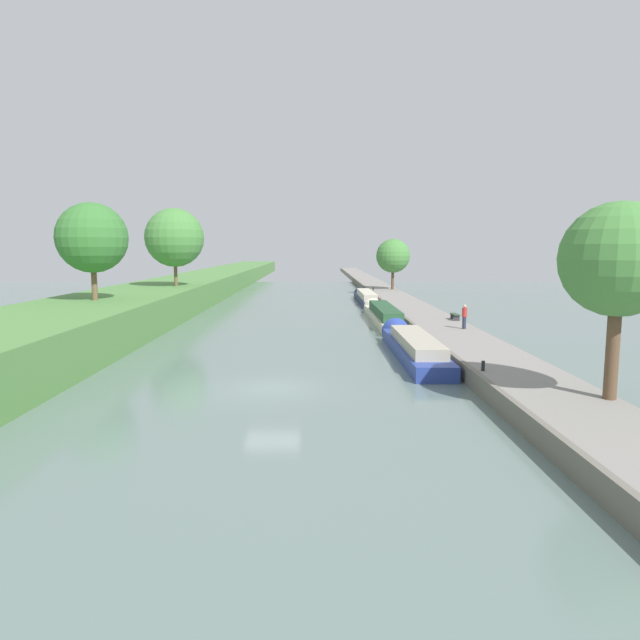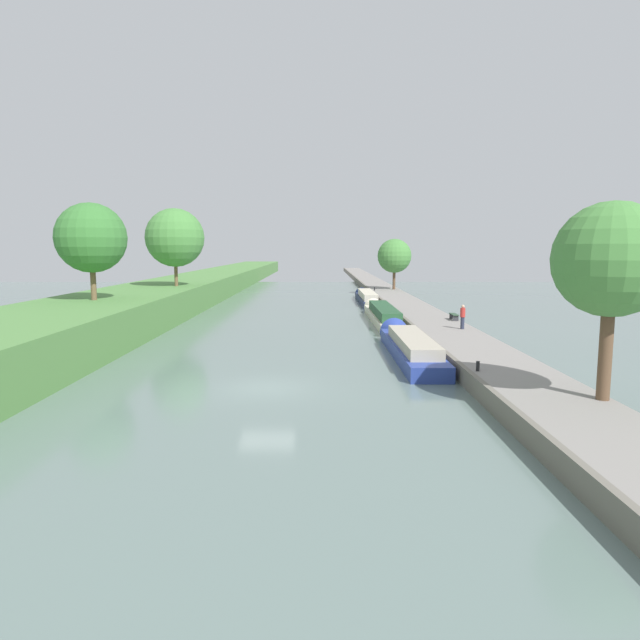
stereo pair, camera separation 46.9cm
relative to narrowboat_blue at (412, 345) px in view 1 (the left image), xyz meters
The scene contains 14 objects.
ground_plane 10.94m from the narrowboat_blue, 134.58° to the right, with size 160.00×160.00×0.00m, color slate.
right_towpath 8.53m from the narrowboat_blue, 65.85° to the right, with size 3.94×260.00×0.82m.
stone_quay 7.90m from the narrowboat_blue, 79.83° to the right, with size 0.25×260.00×0.87m.
narrowboat_blue is the anchor object (origin of this frame).
narrowboat_cream 15.48m from the narrowboat_blue, 89.49° to the left, with size 1.92×16.74×2.00m.
narrowboat_navy 32.83m from the narrowboat_blue, 89.64° to the left, with size 1.80×15.59×1.89m.
tree_rightbank_near 14.65m from the narrowboat_blue, 68.38° to the right, with size 4.09×4.09×7.13m.
tree_rightbank_midnear 42.36m from the narrowboat_blue, 83.72° to the left, with size 4.48×4.48×6.68m.
tree_leftbank_downstream 23.53m from the narrowboat_blue, 161.17° to the left, with size 4.93×4.93×6.87m.
tree_leftbank_upstream 30.11m from the narrowboat_blue, 131.15° to the left, with size 5.64×5.64×7.51m.
person_walking 6.87m from the narrowboat_blue, 49.07° to the left, with size 0.34×0.34×1.66m.
mooring_bollard_near 8.18m from the narrowboat_blue, 77.12° to the right, with size 0.16×0.16×0.45m.
mooring_bollard_far 39.83m from the narrowboat_blue, 87.38° to the left, with size 0.16×0.16×0.45m.
park_bench 11.11m from the narrowboat_blue, 63.18° to the left, with size 0.44×1.50×0.47m.
Camera 1 is at (1.94, -24.68, 6.29)m, focal length 31.34 mm.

